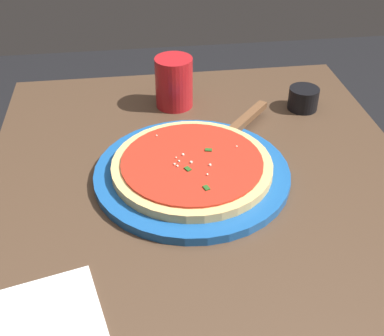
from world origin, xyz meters
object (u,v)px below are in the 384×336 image
object	(u,v)px
pizza	(192,165)
napkin_folded_right	(47,318)
serving_plate	(192,174)
cup_small_sauce	(303,99)
cup_tall_drink	(174,82)
pizza_server	(238,127)

from	to	relation	value
pizza	napkin_folded_right	world-z (taller)	pizza
serving_plate	napkin_folded_right	world-z (taller)	serving_plate
serving_plate	cup_small_sauce	world-z (taller)	cup_small_sauce
serving_plate	cup_tall_drink	xyz separation A→B (m)	(0.26, 0.00, 0.05)
cup_tall_drink	cup_small_sauce	distance (m)	0.28
pizza	cup_tall_drink	size ratio (longest dim) A/B	2.57
serving_plate	napkin_folded_right	xyz separation A→B (m)	(-0.27, 0.22, -0.01)
pizza_server	napkin_folded_right	distance (m)	0.52
cup_small_sauce	cup_tall_drink	bearing A→B (deg)	79.10
serving_plate	cup_small_sauce	xyz separation A→B (m)	(0.21, -0.27, 0.02)
cup_tall_drink	napkin_folded_right	xyz separation A→B (m)	(-0.54, 0.22, -0.05)
serving_plate	cup_tall_drink	size ratio (longest dim) A/B	3.15
pizza	napkin_folded_right	size ratio (longest dim) A/B	2.05
cup_small_sauce	serving_plate	bearing A→B (deg)	128.28
pizza_server	napkin_folded_right	xyz separation A→B (m)	(-0.39, 0.33, -0.02)
pizza_server	napkin_folded_right	size ratio (longest dim) A/B	1.42
pizza	cup_small_sauce	distance (m)	0.34
pizza_server	pizza	bearing A→B (deg)	138.56
pizza_server	cup_small_sauce	world-z (taller)	cup_small_sauce
pizza	pizza_server	xyz separation A→B (m)	(0.12, -0.11, -0.00)
serving_plate	cup_tall_drink	bearing A→B (deg)	0.57
pizza_server	cup_small_sauce	distance (m)	0.18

